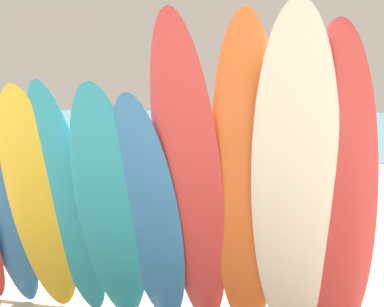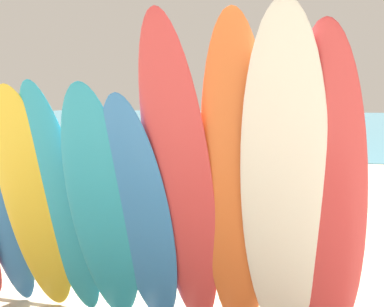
% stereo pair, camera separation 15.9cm
% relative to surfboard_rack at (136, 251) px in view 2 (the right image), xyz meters
% --- Properties ---
extents(ground, '(60.00, 60.00, 0.00)m').
position_rel_surfboard_rack_xyz_m(ground, '(0.00, 14.00, -0.48)').
color(ground, beige).
extents(ocean_water, '(60.00, 40.00, 0.02)m').
position_rel_surfboard_rack_xyz_m(ocean_water, '(0.00, 30.25, -0.47)').
color(ocean_water, teal).
rests_on(ocean_water, ground).
extents(surfboard_rack, '(3.77, 0.07, 0.58)m').
position_rel_surfboard_rack_xyz_m(surfboard_rack, '(0.00, 0.00, 0.00)').
color(surfboard_rack, brown).
rests_on(surfboard_rack, ground).
extents(surfboard_yellow_3, '(0.59, 0.84, 1.98)m').
position_rel_surfboard_rack_xyz_m(surfboard_yellow_3, '(-0.62, -0.63, 0.51)').
color(surfboard_yellow_3, yellow).
rests_on(surfboard_yellow_3, ground).
extents(surfboard_teal_4, '(0.54, 0.83, 2.01)m').
position_rel_surfboard_rack_xyz_m(surfboard_teal_4, '(-0.36, -0.63, 0.53)').
color(surfboard_teal_4, '#289EC6').
rests_on(surfboard_teal_4, ground).
extents(surfboard_teal_5, '(0.60, 0.90, 1.99)m').
position_rel_surfboard_rack_xyz_m(surfboard_teal_5, '(0.02, -0.69, 0.52)').
color(surfboard_teal_5, '#289EC6').
rests_on(surfboard_teal_5, ground).
extents(surfboard_blue_6, '(0.54, 0.84, 1.91)m').
position_rel_surfboard_rack_xyz_m(surfboard_blue_6, '(0.33, -0.67, 0.48)').
color(surfboard_blue_6, '#337AD1').
rests_on(surfboard_blue_6, ground).
extents(surfboard_red_7, '(0.52, 1.03, 2.43)m').
position_rel_surfboard_rack_xyz_m(surfboard_red_7, '(0.67, -0.74, 0.74)').
color(surfboard_red_7, '#D13D42').
rests_on(surfboard_red_7, ground).
extents(surfboard_orange_8, '(0.58, 0.92, 2.42)m').
position_rel_surfboard_rack_xyz_m(surfboard_orange_8, '(1.06, -0.70, 0.73)').
color(surfboard_orange_8, orange).
rests_on(surfboard_orange_8, ground).
extents(surfboard_white_9, '(0.64, 0.98, 2.45)m').
position_rel_surfboard_rack_xyz_m(surfboard_white_9, '(1.39, -0.74, 0.75)').
color(surfboard_white_9, white).
rests_on(surfboard_white_9, ground).
extents(surfboard_red_10, '(0.57, 0.90, 2.34)m').
position_rel_surfboard_rack_xyz_m(surfboard_red_10, '(1.67, -0.69, 0.69)').
color(surfboard_red_10, '#D13D42').
rests_on(surfboard_red_10, ground).
extents(beachgoer_strolling, '(0.56, 0.24, 1.48)m').
position_rel_surfboard_rack_xyz_m(beachgoer_strolling, '(1.40, 7.30, 0.37)').
color(beachgoer_strolling, brown).
rests_on(beachgoer_strolling, ground).
extents(beach_chair_blue, '(0.68, 0.84, 0.80)m').
position_rel_surfboard_rack_xyz_m(beach_chair_blue, '(-2.96, 1.98, -0.06)').
color(beach_chair_blue, '#B7B7BC').
rests_on(beach_chair_blue, ground).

